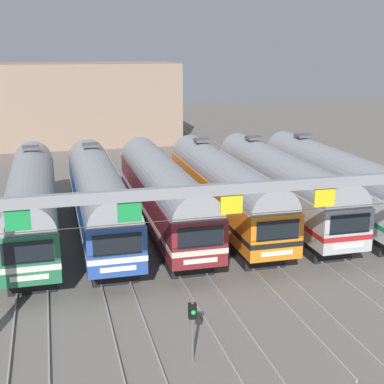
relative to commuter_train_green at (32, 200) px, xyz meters
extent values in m
plane|color=slate|center=(10.04, 0.00, -2.69)|extent=(160.00, 160.00, 0.00)
cube|color=gray|center=(-0.72, 17.00, -2.61)|extent=(0.07, 70.00, 0.15)
cube|color=gray|center=(0.72, 17.00, -2.61)|extent=(0.07, 70.00, 0.15)
cube|color=gray|center=(3.30, 17.00, -2.61)|extent=(0.07, 70.00, 0.15)
cube|color=gray|center=(4.73, 17.00, -2.61)|extent=(0.07, 70.00, 0.15)
cube|color=gray|center=(7.31, 17.00, -2.61)|extent=(0.07, 70.00, 0.15)
cube|color=gray|center=(8.75, 17.00, -2.61)|extent=(0.07, 70.00, 0.15)
cube|color=gray|center=(11.33, 17.00, -2.61)|extent=(0.07, 70.00, 0.15)
cube|color=gray|center=(12.76, 17.00, -2.61)|extent=(0.07, 70.00, 0.15)
cube|color=gray|center=(15.34, 17.00, -2.61)|extent=(0.07, 70.00, 0.15)
cube|color=gray|center=(16.78, 17.00, -2.61)|extent=(0.07, 70.00, 0.15)
cube|color=gray|center=(19.36, 17.00, -2.61)|extent=(0.07, 70.00, 0.15)
cube|color=gray|center=(20.79, 17.00, -2.61)|extent=(0.07, 70.00, 0.15)
cube|color=#236B42|center=(0.00, 0.00, -0.46)|extent=(2.85, 18.00, 2.35)
cube|color=silver|center=(0.00, 0.00, -0.82)|extent=(2.88, 18.02, 0.28)
cylinder|color=gray|center=(0.00, 0.00, 0.71)|extent=(2.74, 17.64, 2.74)
cube|color=black|center=(0.00, -9.02, 0.01)|extent=(2.28, 0.06, 1.03)
cube|color=silver|center=(0.00, -9.02, -1.21)|extent=(1.71, 0.05, 0.24)
cube|color=black|center=(0.00, -6.30, -2.16)|extent=(2.28, 2.60, 1.05)
cube|color=black|center=(0.00, 6.30, -2.16)|extent=(2.28, 2.60, 1.05)
cube|color=#4C4C51|center=(0.00, 5.04, 2.26)|extent=(1.10, 1.10, 0.20)
cube|color=#284C9E|center=(4.02, 0.00, -0.46)|extent=(2.85, 18.00, 2.35)
cube|color=white|center=(4.02, 0.00, -0.82)|extent=(2.88, 18.02, 0.28)
cylinder|color=gray|center=(4.02, 0.00, 0.71)|extent=(2.74, 17.64, 2.74)
cube|color=black|center=(4.02, -9.02, 0.01)|extent=(2.28, 0.06, 1.03)
cube|color=silver|center=(4.02, -9.02, -1.21)|extent=(1.71, 0.05, 0.24)
cube|color=black|center=(4.02, -6.30, -2.16)|extent=(2.28, 2.60, 1.05)
cube|color=black|center=(4.02, 6.30, -2.16)|extent=(2.28, 2.60, 1.05)
cube|color=#4C4C51|center=(4.02, 5.04, 2.26)|extent=(1.10, 1.10, 0.20)
cube|color=maroon|center=(8.03, 0.00, -0.46)|extent=(2.85, 18.00, 2.35)
cube|color=beige|center=(8.03, 0.00, -0.82)|extent=(2.88, 18.02, 0.28)
cylinder|color=gray|center=(8.03, 0.00, 0.71)|extent=(2.74, 17.64, 2.74)
cube|color=black|center=(8.03, -9.02, 0.01)|extent=(2.28, 0.06, 1.03)
cube|color=silver|center=(8.03, -9.02, -1.21)|extent=(1.71, 0.05, 0.24)
cube|color=black|center=(8.03, -6.30, -2.16)|extent=(2.28, 2.60, 1.05)
cube|color=black|center=(8.03, 6.30, -2.16)|extent=(2.28, 2.60, 1.05)
cube|color=orange|center=(12.05, 0.00, -0.46)|extent=(2.85, 18.00, 2.35)
cube|color=black|center=(12.05, 0.00, -0.82)|extent=(2.88, 18.02, 0.28)
cylinder|color=gray|center=(12.05, 0.00, 0.71)|extent=(2.74, 17.64, 2.74)
cube|color=black|center=(12.05, -9.02, 0.01)|extent=(2.28, 0.06, 1.03)
cube|color=silver|center=(12.05, -9.02, -1.21)|extent=(1.71, 0.05, 0.24)
cube|color=black|center=(12.05, -6.30, -2.16)|extent=(2.28, 2.60, 1.05)
cube|color=black|center=(12.05, 6.30, -2.16)|extent=(2.28, 2.60, 1.05)
cube|color=#4C4C51|center=(12.05, 5.04, 2.26)|extent=(1.10, 1.10, 0.20)
cube|color=#B2B5BA|center=(16.06, 0.00, -0.46)|extent=(2.85, 18.00, 2.35)
cube|color=#B21E1E|center=(16.06, 0.00, -0.82)|extent=(2.88, 18.02, 0.28)
cylinder|color=gray|center=(16.06, 0.00, 0.71)|extent=(2.74, 17.64, 2.74)
cube|color=black|center=(16.06, -9.02, 0.01)|extent=(2.28, 0.06, 1.03)
cube|color=silver|center=(16.06, -9.02, -1.21)|extent=(1.71, 0.05, 0.24)
cube|color=black|center=(16.06, -6.30, -2.16)|extent=(2.28, 2.60, 1.05)
cube|color=black|center=(16.06, 6.30, -2.16)|extent=(2.28, 2.60, 1.05)
cube|color=#4C4C51|center=(16.06, 5.04, 2.26)|extent=(1.10, 1.10, 0.20)
cube|color=white|center=(20.08, 0.00, -0.46)|extent=(2.85, 18.00, 2.35)
cube|color=#198C4C|center=(20.08, 0.00, -0.82)|extent=(2.88, 18.02, 0.28)
cylinder|color=gray|center=(20.08, 0.00, 0.71)|extent=(2.74, 17.64, 2.74)
cube|color=black|center=(20.08, -6.30, -2.16)|extent=(2.28, 2.60, 1.05)
cube|color=black|center=(20.08, 6.30, -2.16)|extent=(2.28, 2.60, 1.05)
cube|color=#4C4C51|center=(20.08, 5.04, 2.26)|extent=(1.10, 1.10, 0.20)
cube|color=gray|center=(10.04, -13.50, 3.56)|extent=(24.88, 0.32, 0.44)
cube|color=#198C3F|center=(0.00, -13.50, 2.94)|extent=(0.90, 0.08, 0.80)
cube|color=#198C3F|center=(4.02, -13.50, 2.94)|extent=(0.90, 0.08, 0.80)
cube|color=yellow|center=(8.03, -13.50, 2.94)|extent=(0.90, 0.08, 0.80)
cube|color=yellow|center=(12.05, -13.50, 2.94)|extent=(0.90, 0.08, 0.80)
cylinder|color=#3F382D|center=(10.04, -13.50, 2.46)|extent=(24.88, 0.03, 0.03)
cylinder|color=#59595E|center=(6.02, -15.12, -1.47)|extent=(0.12, 0.12, 2.44)
cube|color=black|center=(6.02, -15.12, -0.60)|extent=(0.28, 0.24, 0.60)
sphere|color=green|center=(6.02, -15.26, -0.60)|extent=(0.18, 0.18, 0.18)
cube|color=gray|center=(3.58, 35.07, 2.11)|extent=(26.23, 10.00, 9.59)
camera|label=1|loc=(1.30, -33.12, 8.97)|focal=51.47mm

